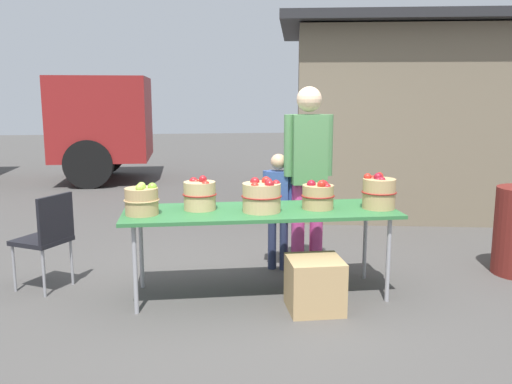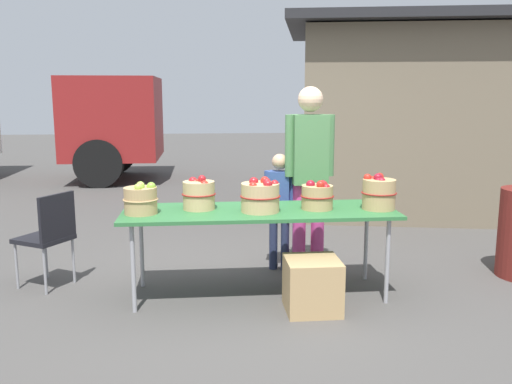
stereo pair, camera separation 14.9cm
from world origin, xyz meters
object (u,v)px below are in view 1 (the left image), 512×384
at_px(apple_basket_green_0, 142,200).
at_px(vendor_adult, 308,165).
at_px(apple_basket_red_3, 379,192).
at_px(produce_crate, 315,284).
at_px(child_customer, 278,202).
at_px(market_table, 260,214).
at_px(apple_basket_red_2, 318,195).
at_px(folding_chair, 47,234).
at_px(apple_basket_red_1, 262,196).
at_px(apple_basket_red_0, 200,195).

relative_size(apple_basket_green_0, vendor_adult, 0.16).
relative_size(apple_basket_red_3, produce_crate, 0.72).
height_order(apple_basket_red_3, child_customer, child_customer).
relative_size(market_table, apple_basket_red_2, 8.04).
relative_size(folding_chair, produce_crate, 2.02).
xyz_separation_m(apple_basket_red_2, child_customer, (-0.23, 0.68, -0.19)).
bearing_deg(child_customer, apple_basket_red_2, 127.75).
distance_m(apple_basket_red_1, folding_chair, 1.93).
xyz_separation_m(market_table, apple_basket_red_2, (0.50, -0.01, 0.15)).
relative_size(market_table, apple_basket_green_0, 7.98).
bearing_deg(apple_basket_red_3, apple_basket_red_2, 174.61).
relative_size(market_table, apple_basket_red_3, 7.47).
height_order(child_customer, folding_chair, child_customer).
bearing_deg(child_customer, vendor_adult, -178.13).
distance_m(apple_basket_red_0, vendor_adult, 1.17).
relative_size(apple_basket_red_3, folding_chair, 0.36).
height_order(apple_basket_red_0, folding_chair, apple_basket_red_0).
relative_size(market_table, produce_crate, 5.40).
xyz_separation_m(child_customer, produce_crate, (0.12, -1.07, -0.47)).
distance_m(market_table, vendor_adult, 0.86).
distance_m(market_table, apple_basket_red_3, 1.03).
bearing_deg(child_customer, apple_basket_red_1, 89.40).
bearing_deg(child_customer, apple_basket_green_0, 49.34).
bearing_deg(apple_basket_red_1, folding_chair, 166.82).
relative_size(apple_basket_red_1, apple_basket_red_2, 1.18).
distance_m(apple_basket_red_1, produce_crate, 0.84).
bearing_deg(apple_basket_red_0, apple_basket_red_2, -5.18).
xyz_separation_m(apple_basket_red_3, child_customer, (-0.75, 0.73, -0.21)).
bearing_deg(apple_basket_red_2, apple_basket_red_0, 174.82).
bearing_deg(vendor_adult, apple_basket_red_3, 125.82).
bearing_deg(folding_chair, vendor_adult, 126.09).
bearing_deg(apple_basket_green_0, apple_basket_red_1, -0.63).
height_order(market_table, vendor_adult, vendor_adult).
height_order(apple_basket_green_0, produce_crate, apple_basket_green_0).
height_order(apple_basket_red_1, apple_basket_red_2, apple_basket_red_1).
xyz_separation_m(apple_basket_red_0, apple_basket_red_3, (1.52, -0.14, 0.01)).
height_order(market_table, apple_basket_red_1, apple_basket_red_1).
bearing_deg(produce_crate, apple_basket_red_1, 139.36).
bearing_deg(apple_basket_green_0, folding_chair, 153.98).
relative_size(apple_basket_red_2, vendor_adult, 0.16).
distance_m(apple_basket_green_0, apple_basket_red_1, 0.98).
distance_m(market_table, apple_basket_red_0, 0.54).
bearing_deg(apple_basket_green_0, produce_crate, -13.99).
bearing_deg(child_customer, market_table, 87.38).
distance_m(apple_basket_red_3, produce_crate, 0.98).
distance_m(apple_basket_red_2, child_customer, 0.74).
relative_size(apple_basket_red_0, folding_chair, 0.34).
bearing_deg(produce_crate, vendor_adult, 81.20).
bearing_deg(produce_crate, apple_basket_red_2, 74.11).
bearing_deg(apple_basket_red_1, vendor_adult, 50.70).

